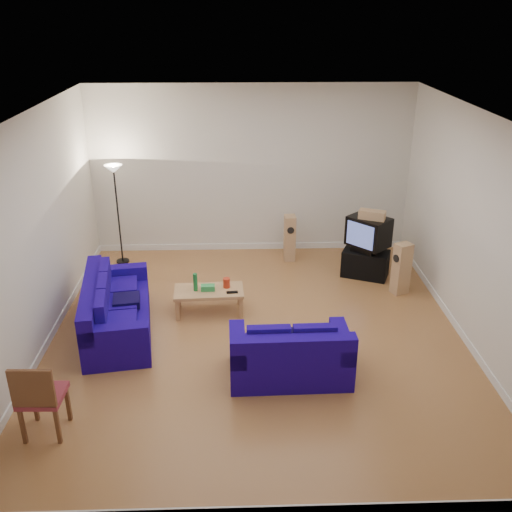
{
  "coord_description": "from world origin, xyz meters",
  "views": [
    {
      "loc": [
        -0.25,
        -7.2,
        4.47
      ],
      "look_at": [
        0.0,
        0.4,
        1.1
      ],
      "focal_mm": 40.0,
      "sensor_mm": 36.0,
      "label": 1
    }
  ],
  "objects_px": {
    "sofa_loveseat": "(290,358)",
    "television": "(368,232)",
    "coffee_table": "(209,293)",
    "tv_stand": "(365,264)",
    "sofa_three_seat": "(114,314)"
  },
  "relations": [
    {
      "from": "sofa_loveseat",
      "to": "television",
      "type": "bearing_deg",
      "value": 60.51
    },
    {
      "from": "coffee_table",
      "to": "tv_stand",
      "type": "height_order",
      "value": "tv_stand"
    },
    {
      "from": "sofa_loveseat",
      "to": "television",
      "type": "xyz_separation_m",
      "value": [
        1.62,
        3.02,
        0.54
      ]
    },
    {
      "from": "sofa_loveseat",
      "to": "sofa_three_seat",
      "type": "bearing_deg",
      "value": 152.73
    },
    {
      "from": "coffee_table",
      "to": "sofa_loveseat",
      "type": "bearing_deg",
      "value": -57.57
    },
    {
      "from": "coffee_table",
      "to": "tv_stand",
      "type": "relative_size",
      "value": 1.39
    },
    {
      "from": "sofa_three_seat",
      "to": "coffee_table",
      "type": "distance_m",
      "value": 1.48
    },
    {
      "from": "sofa_loveseat",
      "to": "coffee_table",
      "type": "distance_m",
      "value": 2.09
    },
    {
      "from": "sofa_loveseat",
      "to": "coffee_table",
      "type": "height_order",
      "value": "sofa_loveseat"
    },
    {
      "from": "coffee_table",
      "to": "tv_stand",
      "type": "xyz_separation_m",
      "value": [
        2.73,
        1.22,
        -0.1
      ]
    },
    {
      "from": "sofa_three_seat",
      "to": "sofa_loveseat",
      "type": "distance_m",
      "value": 2.78
    },
    {
      "from": "tv_stand",
      "to": "sofa_loveseat",
      "type": "bearing_deg",
      "value": -95.49
    },
    {
      "from": "sofa_loveseat",
      "to": "television",
      "type": "height_order",
      "value": "television"
    },
    {
      "from": "sofa_three_seat",
      "to": "television",
      "type": "xyz_separation_m",
      "value": [
        4.12,
        1.81,
        0.54
      ]
    },
    {
      "from": "sofa_loveseat",
      "to": "tv_stand",
      "type": "height_order",
      "value": "sofa_loveseat"
    }
  ]
}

